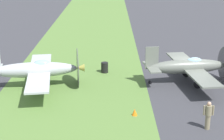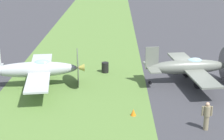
# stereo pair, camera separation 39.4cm
# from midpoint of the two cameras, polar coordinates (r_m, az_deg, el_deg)

# --- Properties ---
(ground_plane) EXTENTS (160.00, 160.00, 0.00)m
(ground_plane) POSITION_cam_midpoint_polar(r_m,az_deg,el_deg) (31.36, 12.74, -0.88)
(ground_plane) COLOR #38383D
(grass_verge) EXTENTS (120.00, 11.00, 0.01)m
(grass_verge) POSITION_cam_midpoint_polar(r_m,az_deg,el_deg) (30.81, -4.85, -0.82)
(grass_verge) COLOR #567A38
(grass_verge) RESTS_ON ground
(airplane_lead) EXTENTS (8.95, 7.11, 3.17)m
(airplane_lead) POSITION_cam_midpoint_polar(r_m,az_deg,el_deg) (29.25, 12.33, 0.49)
(airplane_lead) COLOR slate
(airplane_lead) RESTS_ON ground
(airplane_wingman) EXTENTS (9.25, 7.35, 3.28)m
(airplane_wingman) POSITION_cam_midpoint_polar(r_m,az_deg,el_deg) (28.35, -11.31, 0.08)
(airplane_wingman) COLOR #B2B7BC
(airplane_wingman) RESTS_ON ground
(ground_crew_mechanic) EXTENTS (0.38, 0.63, 1.73)m
(ground_crew_mechanic) POSITION_cam_midpoint_polar(r_m,az_deg,el_deg) (22.08, 15.07, -6.86)
(ground_crew_mechanic) COLOR #847A5B
(ground_crew_mechanic) RESTS_ON ground
(fuel_drum) EXTENTS (0.60, 0.60, 0.90)m
(fuel_drum) POSITION_cam_midpoint_polar(r_m,az_deg,el_deg) (31.26, -0.73, 0.40)
(fuel_drum) COLOR black
(fuel_drum) RESTS_ON ground
(runway_marker_cone) EXTENTS (0.36, 0.36, 0.44)m
(runway_marker_cone) POSITION_cam_midpoint_polar(r_m,az_deg,el_deg) (23.41, 3.84, -6.61)
(runway_marker_cone) COLOR orange
(runway_marker_cone) RESTS_ON ground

